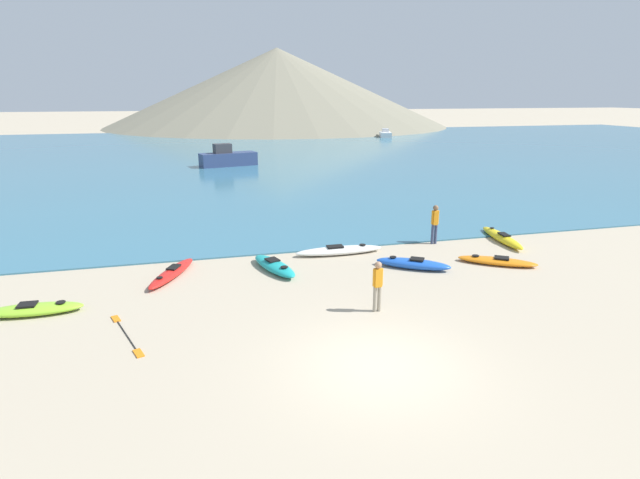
{
  "coord_description": "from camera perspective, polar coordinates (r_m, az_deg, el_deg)",
  "views": [
    {
      "loc": [
        -3.94,
        -9.61,
        6.04
      ],
      "look_at": [
        0.87,
        8.83,
        0.5
      ],
      "focal_mm": 28.0,
      "sensor_mm": 36.0,
      "label": 1
    }
  ],
  "objects": [
    {
      "name": "kayak_on_sand_6",
      "position": [
        19.63,
        2.22,
        -1.25
      ],
      "size": [
        3.5,
        0.73,
        0.36
      ],
      "color": "white",
      "rests_on": "ground_plane"
    },
    {
      "name": "loose_paddle",
      "position": [
        14.19,
        -21.25,
        -10.11
      ],
      "size": [
        1.1,
        2.68,
        0.03
      ],
      "color": "black",
      "rests_on": "ground_plane"
    },
    {
      "name": "far_hill_midleft",
      "position": [
        103.79,
        -4.87,
        16.93
      ],
      "size": [
        66.74,
        66.74,
        14.87
      ],
      "primitive_type": "cone",
      "color": "gray",
      "rests_on": "ground_plane"
    },
    {
      "name": "far_hill_left",
      "position": [
        92.96,
        -5.7,
        14.38
      ],
      "size": [
        40.93,
        40.93,
        6.39
      ],
      "primitive_type": "cone",
      "color": "gray",
      "rests_on": "ground_plane"
    },
    {
      "name": "person_near_foreground",
      "position": [
        14.38,
        6.61,
        -4.97
      ],
      "size": [
        0.31,
        0.21,
        1.52
      ],
      "color": "gray",
      "rests_on": "ground_plane"
    },
    {
      "name": "kayak_on_sand_3",
      "position": [
        17.89,
        -5.25,
        -3.01
      ],
      "size": [
        1.54,
        2.82,
        0.39
      ],
      "color": "teal",
      "rests_on": "ground_plane"
    },
    {
      "name": "kayak_on_sand_4",
      "position": [
        16.54,
        -29.93,
        -6.94
      ],
      "size": [
        2.7,
        0.83,
        0.34
      ],
      "color": "#8CCC2D",
      "rests_on": "ground_plane"
    },
    {
      "name": "moored_boat_1",
      "position": [
        44.73,
        -10.5,
        9.14
      ],
      "size": [
        5.09,
        2.68,
        1.93
      ],
      "color": "navy",
      "rests_on": "bay_water"
    },
    {
      "name": "bay_water",
      "position": [
        54.01,
        -10.49,
        9.56
      ],
      "size": [
        160.0,
        70.0,
        0.06
      ],
      "primitive_type": "cube",
      "color": "teal",
      "rests_on": "ground_plane"
    },
    {
      "name": "kayak_on_sand_2",
      "position": [
        22.7,
        20.06,
        0.21
      ],
      "size": [
        0.99,
        3.48,
        0.38
      ],
      "color": "yellow",
      "rests_on": "ground_plane"
    },
    {
      "name": "kayak_on_sand_5",
      "position": [
        19.59,
        19.61,
        -2.34
      ],
      "size": [
        2.76,
        2.17,
        0.3
      ],
      "color": "orange",
      "rests_on": "ground_plane"
    },
    {
      "name": "moored_boat_0",
      "position": [
        74.99,
        7.48,
        11.84
      ],
      "size": [
        2.36,
        3.57,
        1.25
      ],
      "color": "white",
      "rests_on": "bay_water"
    },
    {
      "name": "person_near_waterline",
      "position": [
        21.32,
        12.99,
        1.98
      ],
      "size": [
        0.34,
        0.24,
        1.66
      ],
      "color": "#384260",
      "rests_on": "ground_plane"
    },
    {
      "name": "ground_plane",
      "position": [
        12.02,
        6.85,
        -14.09
      ],
      "size": [
        400.0,
        400.0,
        0.0
      ],
      "primitive_type": "plane",
      "color": "tan"
    },
    {
      "name": "kayak_on_sand_1",
      "position": [
        17.98,
        -16.56,
        -3.66
      ],
      "size": [
        1.84,
        3.08,
        0.32
      ],
      "color": "red",
      "rests_on": "ground_plane"
    },
    {
      "name": "kayak_on_sand_0",
      "position": [
        18.33,
        10.59,
        -2.73
      ],
      "size": [
        2.62,
        2.05,
        0.39
      ],
      "color": "blue",
      "rests_on": "ground_plane"
    }
  ]
}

